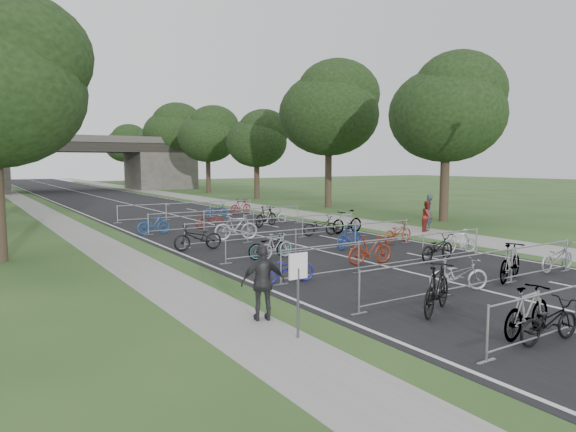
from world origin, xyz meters
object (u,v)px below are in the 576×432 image
object	(u,v)px
pedestrian_b	(427,216)
pedestrian_c	(263,283)
park_sign	(298,279)
overpass_bridge	(73,163)
bike_0	(549,322)
pedestrian_a	(428,212)
bike_1	(527,311)

from	to	relation	value
pedestrian_b	pedestrian_c	bearing A→B (deg)	-178.07
pedestrian_b	pedestrian_c	xyz separation A→B (m)	(-15.14, -8.67, 0.07)
pedestrian_b	park_sign	bearing A→B (deg)	-174.11
overpass_bridge	bike_0	world-z (taller)	overpass_bridge
pedestrian_a	pedestrian_b	distance (m)	1.10
overpass_bridge	park_sign	xyz separation A→B (m)	(-6.80, -62.00, -2.27)
overpass_bridge	bike_1	bearing A→B (deg)	-92.37
overpass_bridge	bike_0	distance (m)	65.16
bike_0	pedestrian_a	bearing A→B (deg)	-34.68
pedestrian_a	pedestrian_c	xyz separation A→B (m)	(-15.98, -9.37, -0.06)
bike_0	bike_1	xyz separation A→B (m)	(-0.03, 0.46, 0.10)
bike_0	pedestrian_c	distance (m)	6.13
pedestrian_a	park_sign	bearing A→B (deg)	-7.82
pedestrian_a	pedestrian_b	size ratio (longest dim) A/B	1.16
overpass_bridge	pedestrian_b	distance (m)	52.61
overpass_bridge	pedestrian_b	bearing A→B (deg)	-80.86
park_sign	pedestrian_c	xyz separation A→B (m)	(0.00, 1.45, -0.37)
park_sign	pedestrian_c	distance (m)	1.50
park_sign	pedestrian_b	world-z (taller)	park_sign
overpass_bridge	park_sign	distance (m)	62.41
bike_1	pedestrian_c	size ratio (longest dim) A/B	1.03
bike_0	bike_1	world-z (taller)	bike_1
overpass_bridge	bike_1	size ratio (longest dim) A/B	16.82
park_sign	pedestrian_c	world-z (taller)	park_sign
park_sign	bike_1	world-z (taller)	park_sign
bike_0	pedestrian_c	size ratio (longest dim) A/B	0.96
overpass_bridge	pedestrian_c	size ratio (longest dim) A/B	17.36
pedestrian_c	bike_1	bearing A→B (deg)	155.24
bike_1	pedestrian_c	world-z (taller)	pedestrian_c
overpass_bridge	pedestrian_c	world-z (taller)	overpass_bridge
bike_1	park_sign	bearing A→B (deg)	52.50
bike_0	pedestrian_a	size ratio (longest dim) A/B	0.90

